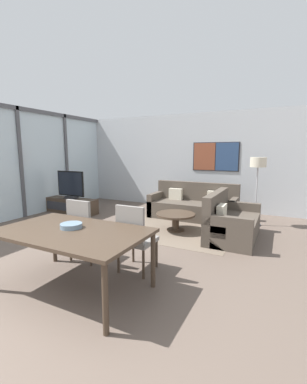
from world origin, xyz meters
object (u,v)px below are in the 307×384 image
object	(u,v)px
coffee_table	(176,218)
dining_table	(72,235)
television	(71,185)
dining_chair_centre	(135,235)
floor_lamp	(258,168)
fruit_bowl	(71,225)
sofa_main	(193,207)
tv_console	(72,206)
dining_chair_left	(85,227)
sofa_side	(229,224)

from	to	relation	value
coffee_table	dining_table	xyz separation A→B (m)	(-0.23, -2.79, 0.40)
television	dining_chair_centre	distance (m)	4.14
floor_lamp	fruit_bowl	bearing A→B (deg)	-114.34
fruit_bowl	sofa_main	bearing A→B (deg)	85.66
dining_table	dining_chair_centre	size ratio (longest dim) A/B	1.87
tv_console	floor_lamp	xyz separation A→B (m)	(4.70, 0.98, 1.13)
dining_chair_left	dining_chair_centre	xyz separation A→B (m)	(0.89, 0.00, 0.00)
sofa_side	dining_table	world-z (taller)	sofa_side
coffee_table	dining_chair_centre	world-z (taller)	dining_chair_centre
tv_console	television	xyz separation A→B (m)	(0.00, 0.00, 0.57)
television	coffee_table	distance (m)	3.26
tv_console	sofa_main	xyz separation A→B (m)	(3.21, 0.98, 0.08)
dining_table	floor_lamp	xyz separation A→B (m)	(1.72, 4.01, 0.64)
television	coffee_table	size ratio (longest dim) A/B	1.09
sofa_main	fruit_bowl	xyz separation A→B (m)	(-0.30, -3.94, 0.50)
television	dining_chair_left	bearing A→B (deg)	-42.37
sofa_side	coffee_table	world-z (taller)	sofa_side
coffee_table	dining_chair_left	bearing A→B (deg)	-108.19
television	floor_lamp	distance (m)	4.83
coffee_table	dining_chair_centre	size ratio (longest dim) A/B	0.85
dining_table	sofa_main	bearing A→B (deg)	86.68
television	dining_chair_centre	world-z (taller)	television
tv_console	sofa_main	distance (m)	3.36
tv_console	dining_chair_centre	distance (m)	4.15
dining_table	dining_chair_left	size ratio (longest dim) A/B	1.87
dining_chair_left	sofa_side	bearing A→B (deg)	49.60
television	dining_chair_centre	xyz separation A→B (m)	(3.43, -2.31, -0.24)
tv_console	dining_chair_left	world-z (taller)	dining_chair_left
sofa_main	television	bearing A→B (deg)	-163.09
sofa_main	dining_chair_left	world-z (taller)	dining_chair_left
sofa_side	dining_chair_centre	size ratio (longest dim) A/B	1.59
sofa_main	dining_table	distance (m)	4.04
television	dining_table	xyz separation A→B (m)	(2.98, -3.03, -0.09)
sofa_side	coffee_table	xyz separation A→B (m)	(-1.11, -0.04, 0.00)
fruit_bowl	floor_lamp	size ratio (longest dim) A/B	0.17
television	sofa_main	size ratio (longest dim) A/B	0.41
television	dining_chair_left	xyz separation A→B (m)	(2.53, -2.31, -0.24)
tv_console	dining_chair_centre	size ratio (longest dim) A/B	1.61
dining_chair_left	floor_lamp	size ratio (longest dim) A/B	0.62
tv_console	dining_chair_centre	xyz separation A→B (m)	(3.43, -2.31, 0.33)
tv_console	coffee_table	size ratio (longest dim) A/B	1.88
tv_console	dining_chair_left	bearing A→B (deg)	-42.36
floor_lamp	dining_chair_centre	bearing A→B (deg)	-111.14
dining_table	fruit_bowl	distance (m)	0.13
sofa_side	floor_lamp	world-z (taller)	floor_lamp
fruit_bowl	dining_chair_left	bearing A→B (deg)	120.16
sofa_side	fruit_bowl	bearing A→B (deg)	152.90
dining_chair_left	floor_lamp	world-z (taller)	floor_lamp
sofa_side	dining_table	size ratio (longest dim) A/B	0.85
dining_chair_centre	fruit_bowl	size ratio (longest dim) A/B	3.65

